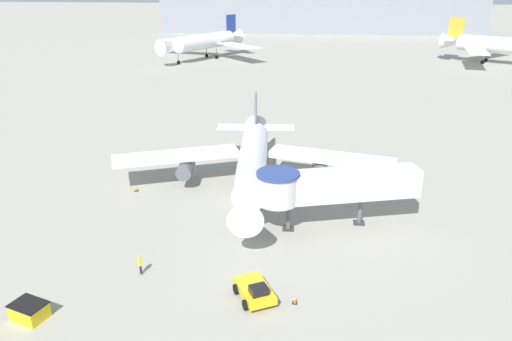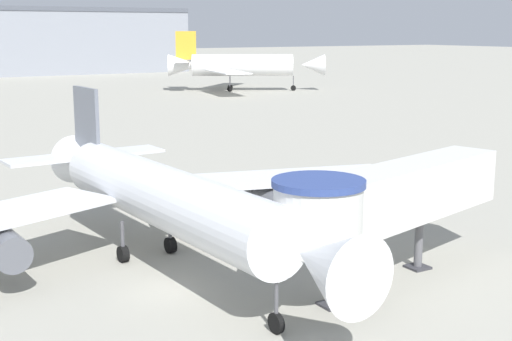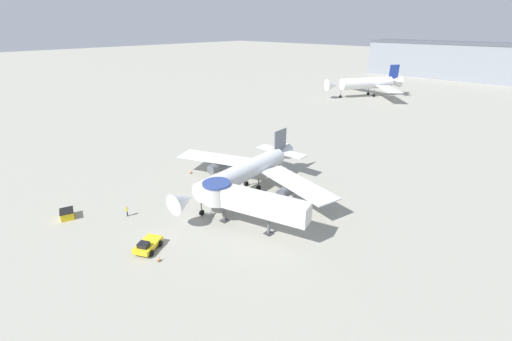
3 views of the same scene
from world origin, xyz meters
TOP-DOWN VIEW (x-y plane):
  - ground_plane at (0.00, 0.00)m, footprint 800.00×800.00m
  - main_airplane at (0.67, 3.55)m, footprint 33.73×28.32m
  - jet_bridge at (8.71, -4.75)m, footprint 15.92×7.02m
  - pushback_tug_yellow at (3.08, -17.27)m, footprint 3.73×4.48m
  - service_container_yellow at (-12.98, -21.25)m, footprint 2.97×2.57m
  - traffic_cone_apron_front at (6.17, -17.54)m, footprint 0.38×0.38m
  - traffic_cone_port_wing at (-12.71, 1.73)m, footprint 0.45×0.45m
  - traffic_cone_near_nose at (2.69, -15.50)m, footprint 0.48×0.48m
  - ground_crew_marshaller at (-6.75, -14.85)m, footprint 0.37×0.36m
  - background_jet_blue_tail at (-23.07, 97.23)m, footprint 32.92×31.07m
  - terminal_building at (11.00, 175.00)m, footprint 133.69×21.52m

SIDE VIEW (x-z plane):
  - ground_plane at x=0.00m, z-range 0.00..0.00m
  - traffic_cone_apron_front at x=6.17m, z-range -0.02..0.62m
  - traffic_cone_port_wing at x=-12.71m, z-range -0.02..0.72m
  - traffic_cone_near_nose at x=2.69m, z-range -0.02..0.77m
  - service_container_yellow at x=-12.98m, z-range 0.00..1.24m
  - pushback_tug_yellow at x=3.08m, z-range -0.05..1.52m
  - ground_crew_marshaller at x=-6.75m, z-range 0.13..1.85m
  - main_airplane at x=0.67m, z-range -0.67..8.19m
  - jet_bridge at x=8.71m, z-range 1.37..7.46m
  - background_jet_blue_tail at x=-23.07m, z-range -0.77..11.16m
  - terminal_building at x=11.00m, z-range 0.01..18.40m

